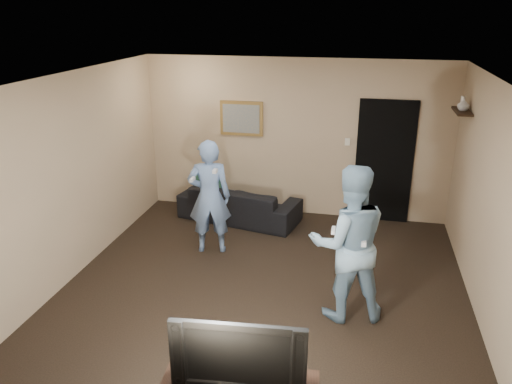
% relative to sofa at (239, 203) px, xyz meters
% --- Properties ---
extents(ground, '(5.00, 5.00, 0.00)m').
position_rel_sofa_xyz_m(ground, '(0.83, -1.99, -0.29)').
color(ground, black).
rests_on(ground, ground).
extents(ceiling, '(5.00, 5.00, 0.04)m').
position_rel_sofa_xyz_m(ceiling, '(0.83, -1.99, 2.31)').
color(ceiling, silver).
rests_on(ceiling, wall_back).
extents(wall_back, '(5.00, 0.04, 2.60)m').
position_rel_sofa_xyz_m(wall_back, '(0.83, 0.51, 1.01)').
color(wall_back, tan).
rests_on(wall_back, ground).
extents(wall_front, '(5.00, 0.04, 2.60)m').
position_rel_sofa_xyz_m(wall_front, '(0.83, -4.49, 1.01)').
color(wall_front, tan).
rests_on(wall_front, ground).
extents(wall_left, '(0.04, 5.00, 2.60)m').
position_rel_sofa_xyz_m(wall_left, '(-1.67, -1.99, 1.01)').
color(wall_left, tan).
rests_on(wall_left, ground).
extents(wall_right, '(0.04, 5.00, 2.60)m').
position_rel_sofa_xyz_m(wall_right, '(3.33, -1.99, 1.01)').
color(wall_right, tan).
rests_on(wall_right, ground).
extents(sofa, '(2.08, 1.16, 0.57)m').
position_rel_sofa_xyz_m(sofa, '(0.00, 0.00, 0.00)').
color(sofa, black).
rests_on(sofa, ground).
extents(throw_pillow, '(0.48, 0.28, 0.46)m').
position_rel_sofa_xyz_m(throw_pillow, '(-0.53, 0.00, 0.19)').
color(throw_pillow, '#194C3E').
rests_on(throw_pillow, sofa).
extents(painting_frame, '(0.72, 0.05, 0.57)m').
position_rel_sofa_xyz_m(painting_frame, '(-0.07, 0.49, 1.31)').
color(painting_frame, olive).
rests_on(painting_frame, wall_back).
extents(painting_canvas, '(0.62, 0.01, 0.47)m').
position_rel_sofa_xyz_m(painting_canvas, '(-0.07, 0.46, 1.31)').
color(painting_canvas, slate).
rests_on(painting_canvas, painting_frame).
extents(doorway, '(0.90, 0.06, 2.00)m').
position_rel_sofa_xyz_m(doorway, '(2.28, 0.48, 0.71)').
color(doorway, black).
rests_on(doorway, ground).
extents(light_switch, '(0.08, 0.02, 0.12)m').
position_rel_sofa_xyz_m(light_switch, '(1.68, 0.49, 1.01)').
color(light_switch, silver).
rests_on(light_switch, wall_back).
extents(wall_shelf, '(0.20, 0.60, 0.03)m').
position_rel_sofa_xyz_m(wall_shelf, '(3.22, -0.19, 1.70)').
color(wall_shelf, black).
rests_on(wall_shelf, wall_right).
extents(shelf_vase, '(0.20, 0.20, 0.16)m').
position_rel_sofa_xyz_m(shelf_vase, '(3.22, -0.22, 1.80)').
color(shelf_vase, silver).
rests_on(shelf_vase, wall_shelf).
extents(shelf_figurine, '(0.06, 0.06, 0.18)m').
position_rel_sofa_xyz_m(shelf_figurine, '(3.22, -0.11, 1.81)').
color(shelf_figurine, silver).
rests_on(shelf_figurine, wall_shelf).
extents(television, '(1.08, 0.23, 0.62)m').
position_rel_sofa_xyz_m(television, '(1.07, -4.26, 0.50)').
color(television, black).
rests_on(television, tv_console).
extents(wii_player_left, '(0.68, 0.55, 1.65)m').
position_rel_sofa_xyz_m(wii_player_left, '(-0.13, -1.17, 0.54)').
color(wii_player_left, '#6E8DBF').
rests_on(wii_player_left, ground).
extents(wii_player_right, '(1.02, 0.89, 1.81)m').
position_rel_sofa_xyz_m(wii_player_right, '(1.84, -2.40, 0.62)').
color(wii_player_right, '#85A9C2').
rests_on(wii_player_right, ground).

